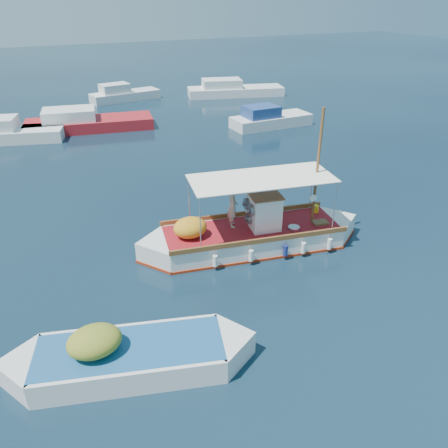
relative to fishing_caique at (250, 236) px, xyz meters
name	(u,v)px	position (x,y,z in m)	size (l,w,h in m)	color
ground	(241,253)	(-0.56, -0.31, -0.50)	(160.00, 160.00, 0.00)	black
fishing_caique	(250,236)	(0.00, 0.00, 0.00)	(9.05, 3.60, 5.60)	white
dinghy	(129,359)	(-6.00, -4.33, -0.15)	(6.65, 3.17, 1.68)	white
bg_boat_nw	(10,134)	(-8.34, 19.33, 0.00)	(6.99, 4.05, 1.80)	silver
bg_boat_n	(86,123)	(-3.20, 19.86, 0.00)	(9.39, 4.20, 1.80)	#A81C21
bg_boat_ne	(269,120)	(9.51, 14.99, 0.00)	(6.17, 2.35, 1.80)	silver
bg_boat_e	(233,91)	(11.79, 26.00, 0.00)	(9.54, 4.84, 1.80)	silver
bg_boat_far_n	(123,95)	(1.57, 28.31, 0.00)	(6.55, 3.00, 1.80)	silver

